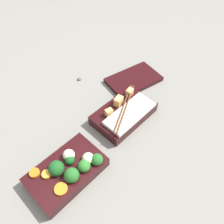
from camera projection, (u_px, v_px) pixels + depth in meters
The scene contains 5 objects.
ground_plane at pixel (100, 139), 0.68m from camera, with size 3.00×3.00×0.00m, color slate.
bento_tray_vegetable at pixel (68, 170), 0.59m from camera, with size 0.20×0.13×0.07m.
bento_tray_rice at pixel (124, 113), 0.72m from camera, with size 0.20×0.13×0.07m.
bento_lid at pixel (134, 80), 0.85m from camera, with size 0.20×0.12×0.02m, color black.
pebble_0 at pixel (79, 79), 0.86m from camera, with size 0.02×0.02×0.02m, color #595651.
Camera 1 is at (-0.25, -0.29, 0.57)m, focal length 35.00 mm.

